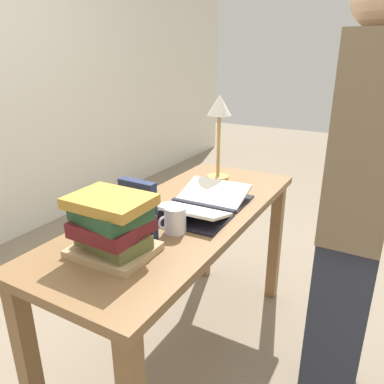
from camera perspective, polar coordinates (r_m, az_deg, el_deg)
The scene contains 8 objects.
ground_plane at distance 2.03m, azimuth -1.36°, elevation -23.02°, with size 12.00×12.00×0.00m, color gray.
reading_desk at distance 1.66m, azimuth -1.54°, elevation -6.84°, with size 1.42×0.56×0.76m.
open_book at distance 1.64m, azimuth 1.64°, elevation -1.83°, with size 0.48×0.33×0.07m.
book_stack_tall at distance 1.27m, azimuth -12.11°, elevation -5.00°, with size 0.22×0.27×0.21m.
book_standing_upright at distance 1.37m, azimuth -8.19°, elevation -2.57°, with size 0.04×0.15×0.22m.
reading_lamp at distance 1.96m, azimuth 4.18°, elevation 11.47°, with size 0.12×0.12×0.45m.
coffee_mug at distance 1.41m, azimuth -2.64°, elevation -4.26°, with size 0.11×0.08×0.10m.
person_reader at distance 1.47m, azimuth 23.50°, elevation -4.51°, with size 0.36×0.22×1.66m.
Camera 1 is at (-1.26, -0.77, 1.40)m, focal length 35.00 mm.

